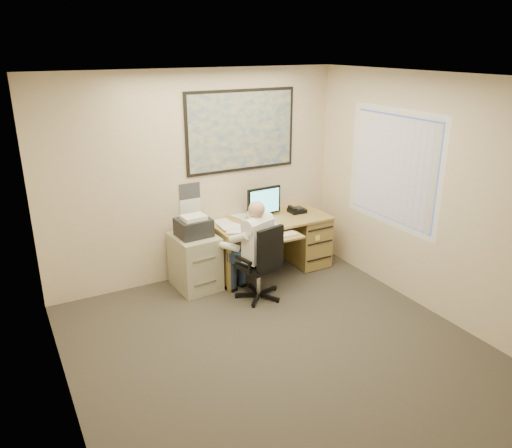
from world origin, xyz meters
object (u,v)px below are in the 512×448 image
desk (290,235)px  office_chair (260,278)px  filing_cabinet (195,257)px  person (257,250)px

desk → office_chair: bearing=-141.7°
desk → filing_cabinet: 1.43m
filing_cabinet → person: (0.58, -0.60, 0.20)m
filing_cabinet → person: person is taller
desk → office_chair: desk is taller
desk → filing_cabinet: size_ratio=1.63×
filing_cabinet → person: size_ratio=0.79×
office_chair → person: size_ratio=0.78×
desk → office_chair: (-0.87, -0.69, -0.16)m
desk → person: (-0.86, -0.61, 0.18)m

